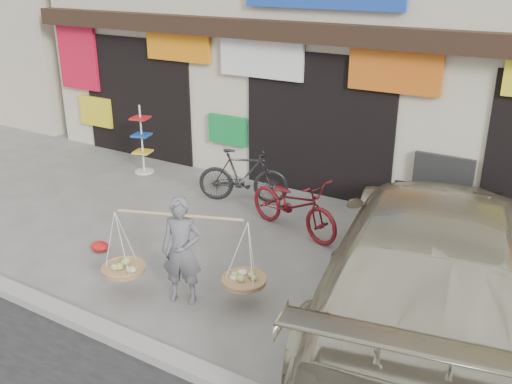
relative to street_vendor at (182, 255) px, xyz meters
The scene contains 10 objects.
ground 1.12m from the street_vendor, 102.69° to the left, with size 70.00×70.00×0.00m, color slate.
kerb 1.29m from the street_vendor, 99.95° to the right, with size 70.00×0.25×0.12m, color gray.
shophouse_block 7.81m from the street_vendor, 91.56° to the left, with size 14.00×6.32×7.00m.
neighbor_west 15.97m from the street_vendor, 150.10° to the left, with size 12.00×7.00×6.00m, color #BBB09B.
street_vendor is the anchor object (origin of this frame).
bike_1 3.48m from the street_vendor, 109.56° to the left, with size 0.48×1.70×1.02m, color black.
bike_2 2.63m from the street_vendor, 84.40° to the left, with size 0.66×1.88×0.99m, color maroon.
suv 3.14m from the street_vendor, 22.34° to the left, with size 3.52×6.34×1.74m.
display_rack 5.24m from the street_vendor, 137.62° to the left, with size 0.43×0.43×1.47m.
red_bag 2.14m from the street_vendor, 167.96° to the left, with size 0.31×0.25×0.14m, color red.
Camera 1 is at (4.43, -5.94, 4.17)m, focal length 40.00 mm.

